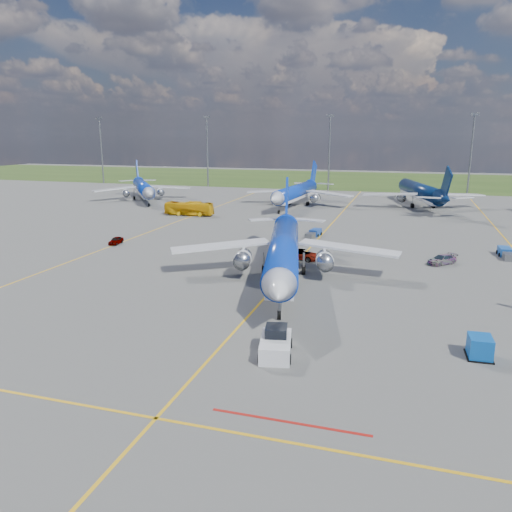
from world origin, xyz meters
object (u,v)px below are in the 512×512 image
(service_car_c, at_px, (442,260))
(baggage_tug_c, at_px, (314,234))
(bg_jet_n, at_px, (419,206))
(service_car_a, at_px, (116,240))
(main_airliner, at_px, (283,279))
(baggage_tug_w, at_px, (506,253))
(service_car_b, at_px, (303,255))
(bg_jet_nnw, at_px, (296,206))
(uld_container, at_px, (480,347))
(apron_bus, at_px, (189,209))
(pushback_tug, at_px, (276,344))
(bg_jet_nw, at_px, (144,200))

(service_car_c, distance_m, baggage_tug_c, 23.95)
(bg_jet_n, height_order, service_car_a, bg_jet_n)
(main_airliner, xyz_separation_m, baggage_tug_w, (27.65, 20.12, 0.57))
(service_car_b, bearing_deg, bg_jet_n, 2.31)
(bg_jet_nnw, distance_m, service_car_b, 52.68)
(uld_container, bearing_deg, main_airliner, 138.18)
(main_airliner, relative_size, apron_bus, 3.79)
(pushback_tug, bearing_deg, bg_jet_nnw, 90.18)
(bg_jet_nnw, bearing_deg, pushback_tug, -74.05)
(uld_container, bearing_deg, service_car_a, 148.55)
(uld_container, height_order, service_car_b, uld_container)
(uld_container, xyz_separation_m, service_car_b, (-19.72, 26.76, -0.15))
(bg_jet_n, bearing_deg, service_car_c, 76.85)
(bg_jet_nw, bearing_deg, uld_container, -81.70)
(uld_container, height_order, service_car_a, uld_container)
(bg_jet_nnw, bearing_deg, baggage_tug_c, -68.16)
(pushback_tug, bearing_deg, apron_bus, 108.59)
(service_car_b, bearing_deg, apron_bus, 62.85)
(bg_jet_nnw, xyz_separation_m, service_car_b, (12.50, -51.17, 0.71))
(bg_jet_nw, relative_size, bg_jet_nnw, 0.96)
(service_car_b, height_order, baggage_tug_c, service_car_b)
(bg_jet_nnw, height_order, main_airliner, main_airliner)
(uld_container, relative_size, baggage_tug_w, 0.40)
(service_car_c, bearing_deg, bg_jet_n, 136.31)
(main_airliner, bearing_deg, service_car_c, 23.00)
(bg_jet_nw, distance_m, uld_container, 105.99)
(pushback_tug, relative_size, baggage_tug_w, 1.19)
(pushback_tug, bearing_deg, bg_jet_nw, 113.96)
(service_car_b, bearing_deg, service_car_c, -63.38)
(bg_jet_n, distance_m, apron_bus, 55.85)
(service_car_a, bearing_deg, service_car_c, -4.73)
(bg_jet_nnw, bearing_deg, service_car_c, -52.88)
(bg_jet_n, bearing_deg, main_airliner, 61.44)
(service_car_c, bearing_deg, service_car_a, -133.78)
(main_airliner, height_order, apron_bus, main_airliner)
(service_car_a, bearing_deg, main_airliner, -27.62)
(pushback_tug, height_order, service_car_b, pushback_tug)
(service_car_a, distance_m, baggage_tug_c, 32.71)
(bg_jet_nnw, height_order, service_car_c, bg_jet_nnw)
(pushback_tug, height_order, service_car_a, pushback_tug)
(bg_jet_nnw, xyz_separation_m, uld_container, (32.22, -77.93, 0.86))
(pushback_tug, bearing_deg, main_airliner, 91.05)
(main_airliner, relative_size, service_car_b, 7.88)
(bg_jet_n, relative_size, pushback_tug, 6.13)
(baggage_tug_w, bearing_deg, service_car_c, -144.46)
(bg_jet_nw, height_order, service_car_c, bg_jet_nw)
(main_airliner, height_order, service_car_a, main_airliner)
(apron_bus, bearing_deg, bg_jet_nnw, -46.62)
(baggage_tug_c, bearing_deg, baggage_tug_w, -4.11)
(service_car_b, height_order, service_car_c, service_car_b)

